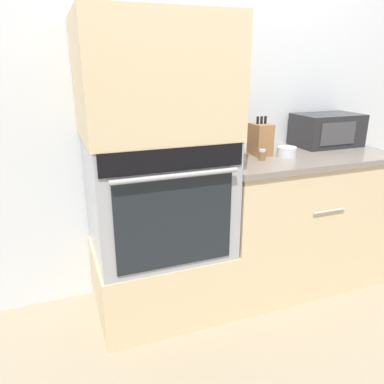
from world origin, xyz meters
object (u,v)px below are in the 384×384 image
wall_oven (158,195)px  knife_block (260,139)px  microwave (327,130)px  condiment_jar_near (236,152)px  condiment_jar_mid (233,150)px  condiment_jar_far (262,155)px  bowl (287,152)px

wall_oven → knife_block: knife_block is taller
microwave → knife_block: size_ratio=1.86×
condiment_jar_near → condiment_jar_mid: 0.10m
condiment_jar_near → condiment_jar_far: 0.16m
microwave → wall_oven: bearing=-173.4°
condiment_jar_far → condiment_jar_mid: bearing=126.6°
condiment_jar_mid → condiment_jar_far: condiment_jar_mid is taller
wall_oven → condiment_jar_near: size_ratio=7.27×
microwave → bowl: bearing=-157.7°
bowl → microwave: bearing=22.3°
knife_block → condiment_jar_near: 0.22m
bowl → knife_block: bearing=141.8°
condiment_jar_near → condiment_jar_far: size_ratio=1.56×
condiment_jar_mid → knife_block: bearing=-7.4°
condiment_jar_near → microwave: bearing=11.1°
bowl → condiment_jar_near: (-0.33, 0.03, 0.02)m
bowl → condiment_jar_mid: (-0.30, 0.12, 0.01)m
condiment_jar_far → bowl: bearing=8.8°
knife_block → condiment_jar_mid: bearing=172.6°
microwave → bowl: (-0.44, -0.18, -0.08)m
condiment_jar_near → bowl: bearing=-5.0°
microwave → condiment_jar_far: bearing=-161.5°
wall_oven → condiment_jar_near: (0.47, -0.01, 0.21)m
knife_block → condiment_jar_far: 0.16m
microwave → condiment_jar_mid: size_ratio=5.66×
knife_block → condiment_jar_far: knife_block is taller
wall_oven → condiment_jar_far: wall_oven is taller
bowl → wall_oven: bearing=177.5°
condiment_jar_mid → condiment_jar_far: 0.19m
microwave → bowl: size_ratio=3.77×
knife_block → condiment_jar_near: knife_block is taller
wall_oven → microwave: 1.28m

